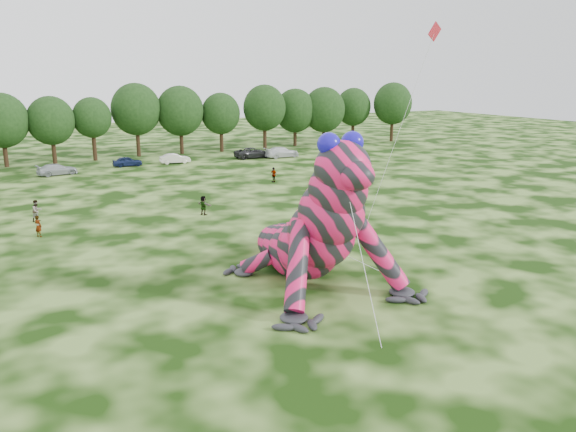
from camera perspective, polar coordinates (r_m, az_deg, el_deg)
The scene contains 23 objects.
ground at distance 28.98m, azimuth -2.57°, elevation -9.66°, with size 240.00×240.00×0.00m, color #16330A.
inflatable_gecko at distance 32.71m, azimuth 0.97°, elevation 1.44°, with size 15.11×17.95×8.97m, color #EA175C, non-canonical shape.
flying_kite at distance 38.55m, azimuth 14.13°, elevation 16.25°, with size 4.19×3.24×15.24m.
tree_7 at distance 81.16m, azimuth -27.01°, elevation 7.78°, with size 6.68×6.01×9.48m, color black, non-canonical shape.
tree_8 at distance 81.65m, azimuth -22.87°, elevation 8.05°, with size 6.14×5.53×8.94m, color black, non-canonical shape.
tree_9 at distance 82.63m, azimuth -19.21°, elevation 8.34°, with size 5.27×4.74×8.68m, color black, non-canonical shape.
tree_10 at distance 84.92m, azimuth -15.12°, elevation 9.39°, with size 7.09×6.38×10.50m, color black, non-canonical shape.
tree_11 at distance 86.19m, azimuth -10.86°, elevation 9.55°, with size 7.01×6.31×10.07m, color black, non-canonical shape.
tree_12 at distance 87.81m, azimuth -6.82°, elevation 9.42°, with size 5.99×5.39×8.97m, color black, non-canonical shape.
tree_13 at distance 89.98m, azimuth -2.39°, elevation 9.99°, with size 6.83×6.15×10.13m, color black, non-canonical shape.
tree_14 at distance 94.28m, azimuth 0.73°, elevation 9.98°, with size 6.82×6.14×9.40m, color black, non-canonical shape.
tree_15 at distance 95.93m, azimuth 3.68°, elevation 10.09°, with size 7.17×6.45×9.63m, color black, non-canonical shape.
tree_16 at distance 101.04m, azimuth 6.64°, elevation 10.16°, with size 6.26×5.63×9.37m, color black, non-canonical shape.
tree_17 at distance 102.64m, azimuth 10.57°, elevation 10.34°, with size 6.98×6.28×10.30m, color black, non-canonical shape.
car_3 at distance 72.45m, azimuth -22.40°, elevation 4.39°, with size 1.88×4.62×1.34m, color #A2A8AC.
car_4 at distance 76.34m, azimuth -16.00°, elevation 5.35°, with size 1.51×3.76×1.28m, color #152149.
car_5 at distance 77.35m, azimuth -11.41°, elevation 5.74°, with size 1.40×4.01×1.32m, color silver.
car_6 at distance 80.94m, azimuth -3.59°, elevation 6.42°, with size 2.47×5.35×1.49m, color #242426.
car_7 at distance 81.35m, azimuth -0.64°, elevation 6.50°, with size 2.12×5.20×1.51m, color silver.
spectator_1 at distance 50.19m, azimuth -24.16°, elevation 0.50°, with size 0.86×0.67×1.77m, color gray.
spectator_5 at distance 48.46m, azimuth -8.59°, elevation 1.08°, with size 1.53×0.49×1.65m, color gray.
spectator_3 at distance 62.57m, azimuth -1.48°, elevation 4.22°, with size 0.98×0.41×1.67m, color gray.
spectator_0 at distance 45.37m, azimuth -24.04°, elevation -0.96°, with size 0.59×0.39×1.61m, color gray.
Camera 1 is at (-11.12, -24.05, 11.75)m, focal length 35.00 mm.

